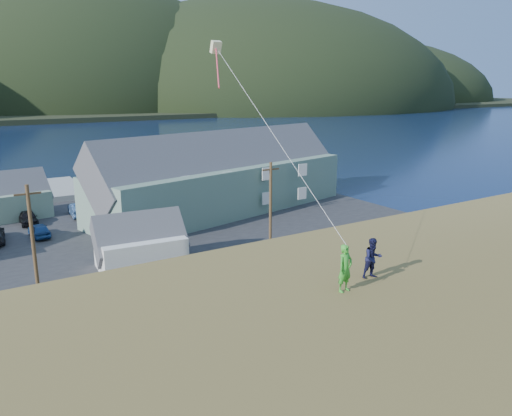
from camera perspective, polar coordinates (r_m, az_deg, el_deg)
The scene contains 11 objects.
ground at distance 36.29m, azimuth -15.63°, elevation -10.35°, with size 900.00×900.00×0.00m, color #0A1638.
grass_strip at distance 34.51m, azimuth -14.66°, elevation -11.49°, with size 110.00×8.00×0.10m, color #4C3D19.
waterfront_lot at distance 51.90m, azimuth -21.08°, elevation -3.30°, with size 72.00×36.00×0.12m, color #28282B.
far_hills at distance 314.82m, azimuth -24.36°, elevation 10.44°, with size 760.00×265.00×143.00m.
lodge at distance 58.20m, azimuth -3.74°, elevation 3.81°, with size 33.65×16.05×11.42m.
shed_white at distance 41.29m, azimuth -13.09°, elevation -3.95°, with size 7.45×5.25×5.63m.
shed_palegreen_far at distance 61.55m, azimuth -27.04°, elevation 1.04°, with size 10.27×6.69×6.48m.
utility_poles at distance 35.70m, azimuth -20.23°, elevation -3.79°, with size 30.07×0.24×8.41m.
kite_flyer_green at distance 18.60m, azimuth 10.15°, elevation -6.80°, with size 0.65×0.43×1.79m, color green.
kite_flyer_navy at distance 20.08m, azimuth 13.22°, elevation -5.62°, with size 0.79×0.62×1.63m, color #131435.
kite_rig at distance 23.72m, azimuth -4.36°, elevation 17.25°, with size 0.98×4.47×11.22m.
Camera 1 is at (-8.72, -32.05, 14.61)m, focal length 35.00 mm.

